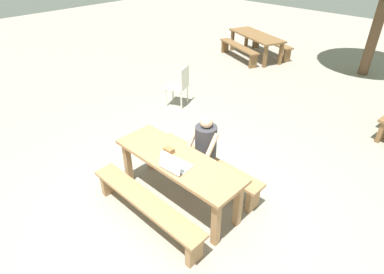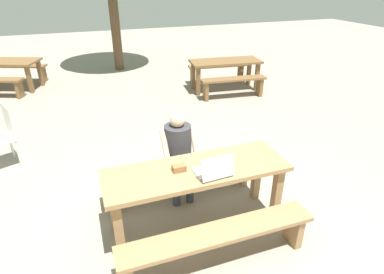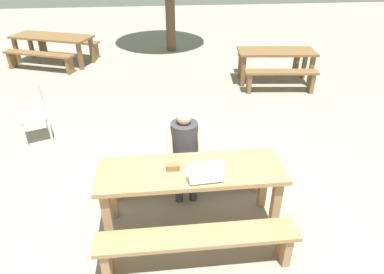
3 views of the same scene
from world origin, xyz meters
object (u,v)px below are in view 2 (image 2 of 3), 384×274
(person_seated, at_px, (179,150))
(picnic_table_rear, at_px, (225,66))
(laptop, at_px, (214,169))
(picnic_table_front, at_px, (197,178))
(small_pouch, at_px, (179,168))
(plastic_chair, at_px, (3,135))

(person_seated, bearing_deg, picnic_table_rear, 57.73)
(laptop, xyz_separation_m, picnic_table_rear, (2.26, 4.55, -0.22))
(picnic_table_front, height_order, small_pouch, small_pouch)
(small_pouch, relative_size, picnic_table_rear, 0.08)
(laptop, relative_size, picnic_table_rear, 0.21)
(laptop, xyz_separation_m, small_pouch, (-0.32, 0.19, -0.02))
(picnic_table_front, distance_m, picnic_table_rear, 4.99)
(plastic_chair, distance_m, picnic_table_rear, 5.10)
(picnic_table_front, xyz_separation_m, small_pouch, (-0.19, 0.02, 0.16))
(small_pouch, xyz_separation_m, picnic_table_rear, (2.58, 4.36, -0.20))
(picnic_table_front, bearing_deg, plastic_chair, 134.93)
(laptop, relative_size, person_seated, 0.32)
(person_seated, bearing_deg, small_pouch, -107.31)
(small_pouch, height_order, picnic_table_rear, small_pouch)
(laptop, height_order, plastic_chair, laptop)
(small_pouch, bearing_deg, plastic_chair, 132.61)
(small_pouch, relative_size, plastic_chair, 0.15)
(laptop, height_order, small_pouch, laptop)
(picnic_table_front, height_order, laptop, laptop)
(picnic_table_rear, bearing_deg, small_pouch, -114.66)
(laptop, bearing_deg, picnic_table_front, -57.57)
(small_pouch, bearing_deg, laptop, -30.38)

